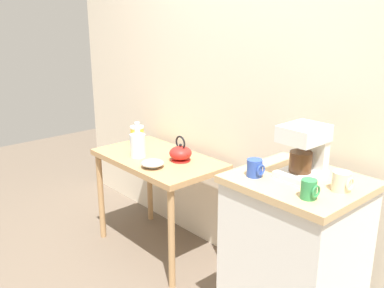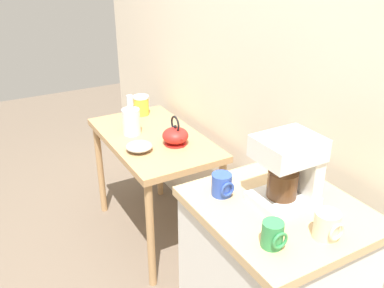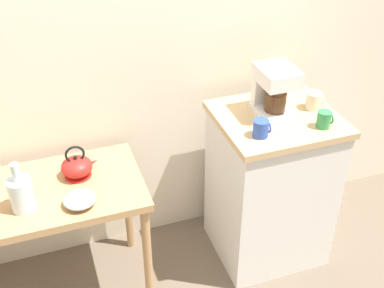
% 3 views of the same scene
% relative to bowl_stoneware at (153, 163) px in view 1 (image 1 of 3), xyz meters
% --- Properties ---
extents(back_wall, '(4.40, 0.10, 2.80)m').
position_rel_bowl_stoneware_xyz_m(back_wall, '(0.58, 0.54, 0.65)').
color(back_wall, beige).
rests_on(back_wall, ground_plane).
extents(wooden_table, '(0.94, 0.54, 0.72)m').
position_rel_bowl_stoneware_xyz_m(wooden_table, '(-0.15, 0.16, -0.12)').
color(wooden_table, tan).
rests_on(wooden_table, ground_plane).
extents(kitchen_counter, '(0.62, 0.56, 0.93)m').
position_rel_bowl_stoneware_xyz_m(kitchen_counter, '(1.05, 0.11, -0.29)').
color(kitchen_counter, white).
rests_on(kitchen_counter, ground_plane).
extents(bowl_stoneware, '(0.15, 0.15, 0.05)m').
position_rel_bowl_stoneware_xyz_m(bowl_stoneware, '(0.00, 0.00, 0.00)').
color(bowl_stoneware, '#9E998C').
rests_on(bowl_stoneware, wooden_table).
extents(teakettle, '(0.19, 0.15, 0.18)m').
position_rel_bowl_stoneware_xyz_m(teakettle, '(0.03, 0.22, 0.03)').
color(teakettle, red).
rests_on(teakettle, wooden_table).
extents(glass_carafe_vase, '(0.11, 0.11, 0.25)m').
position_rel_bowl_stoneware_xyz_m(glass_carafe_vase, '(-0.24, 0.05, 0.06)').
color(glass_carafe_vase, silver).
rests_on(glass_carafe_vase, wooden_table).
extents(canister_enamel, '(0.11, 0.11, 0.13)m').
position_rel_bowl_stoneware_xyz_m(canister_enamel, '(-0.52, 0.24, 0.04)').
color(canister_enamel, gold).
rests_on(canister_enamel, wooden_table).
extents(coffee_maker, '(0.18, 0.22, 0.26)m').
position_rel_bowl_stoneware_xyz_m(coffee_maker, '(1.04, 0.16, 0.32)').
color(coffee_maker, white).
rests_on(coffee_maker, kitchen_counter).
extents(mug_blue, '(0.08, 0.08, 0.09)m').
position_rel_bowl_stoneware_xyz_m(mug_blue, '(0.88, -0.03, 0.22)').
color(mug_blue, '#2D4CAD').
rests_on(mug_blue, kitchen_counter).
extents(mug_small_cream, '(0.09, 0.08, 0.09)m').
position_rel_bowl_stoneware_xyz_m(mug_small_cream, '(1.26, 0.12, 0.22)').
color(mug_small_cream, beige).
rests_on(mug_small_cream, kitchen_counter).
extents(mug_tall_green, '(0.08, 0.07, 0.09)m').
position_rel_bowl_stoneware_xyz_m(mug_tall_green, '(1.21, -0.05, 0.22)').
color(mug_tall_green, '#338C4C').
rests_on(mug_tall_green, kitchen_counter).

